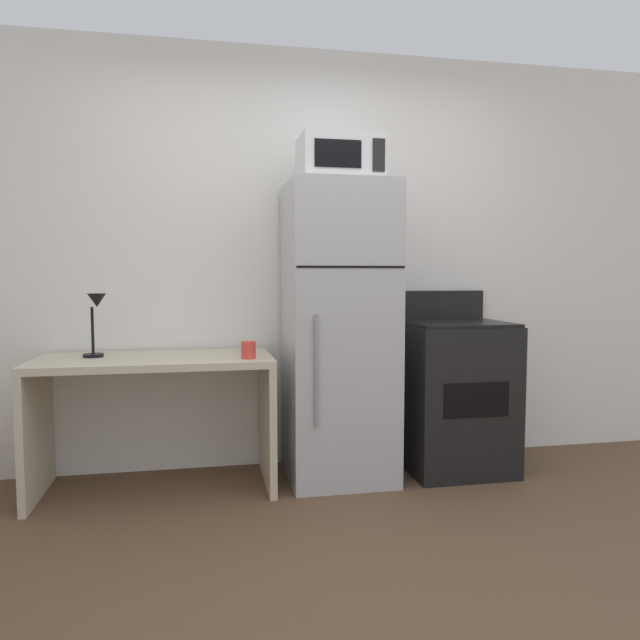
{
  "coord_description": "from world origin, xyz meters",
  "views": [
    {
      "loc": [
        -0.65,
        -2.06,
        1.21
      ],
      "look_at": [
        -0.02,
        1.1,
        0.96
      ],
      "focal_mm": 33.34,
      "sensor_mm": 36.0,
      "label": 1
    }
  ],
  "objects_px": {
    "refrigerator": "(339,332)",
    "microwave": "(340,160)",
    "desk": "(155,395)",
    "desk_lamp": "(96,314)",
    "oven_range": "(454,394)",
    "coffee_mug": "(248,350)"
  },
  "relations": [
    {
      "from": "refrigerator",
      "to": "microwave",
      "type": "relative_size",
      "value": 3.77
    },
    {
      "from": "refrigerator",
      "to": "microwave",
      "type": "distance_m",
      "value": 1.0
    },
    {
      "from": "desk",
      "to": "microwave",
      "type": "bearing_deg",
      "value": -0.81
    },
    {
      "from": "microwave",
      "to": "desk_lamp",
      "type": "bearing_deg",
      "value": 177.39
    },
    {
      "from": "microwave",
      "to": "oven_range",
      "type": "bearing_deg",
      "value": 2.05
    },
    {
      "from": "desk_lamp",
      "to": "coffee_mug",
      "type": "height_order",
      "value": "desk_lamp"
    },
    {
      "from": "coffee_mug",
      "to": "desk_lamp",
      "type": "bearing_deg",
      "value": 165.41
    },
    {
      "from": "desk_lamp",
      "to": "desk",
      "type": "bearing_deg",
      "value": -8.64
    },
    {
      "from": "desk",
      "to": "desk_lamp",
      "type": "relative_size",
      "value": 3.66
    },
    {
      "from": "refrigerator",
      "to": "coffee_mug",
      "type": "bearing_deg",
      "value": -162.43
    },
    {
      "from": "microwave",
      "to": "oven_range",
      "type": "xyz_separation_m",
      "value": [
        0.74,
        0.03,
        -1.4
      ]
    },
    {
      "from": "refrigerator",
      "to": "desk",
      "type": "bearing_deg",
      "value": -179.66
    },
    {
      "from": "oven_range",
      "to": "desk_lamp",
      "type": "bearing_deg",
      "value": 179.02
    },
    {
      "from": "desk_lamp",
      "to": "coffee_mug",
      "type": "bearing_deg",
      "value": -14.59
    },
    {
      "from": "refrigerator",
      "to": "desk_lamp",
      "type": "bearing_deg",
      "value": 178.28
    },
    {
      "from": "refrigerator",
      "to": "microwave",
      "type": "bearing_deg",
      "value": -89.67
    },
    {
      "from": "refrigerator",
      "to": "oven_range",
      "type": "bearing_deg",
      "value": 0.41
    },
    {
      "from": "oven_range",
      "to": "desk",
      "type": "bearing_deg",
      "value": -179.63
    },
    {
      "from": "desk_lamp",
      "to": "coffee_mug",
      "type": "relative_size",
      "value": 3.72
    },
    {
      "from": "refrigerator",
      "to": "oven_range",
      "type": "distance_m",
      "value": 0.84
    },
    {
      "from": "desk_lamp",
      "to": "microwave",
      "type": "bearing_deg",
      "value": -2.61
    },
    {
      "from": "refrigerator",
      "to": "microwave",
      "type": "height_order",
      "value": "microwave"
    }
  ]
}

